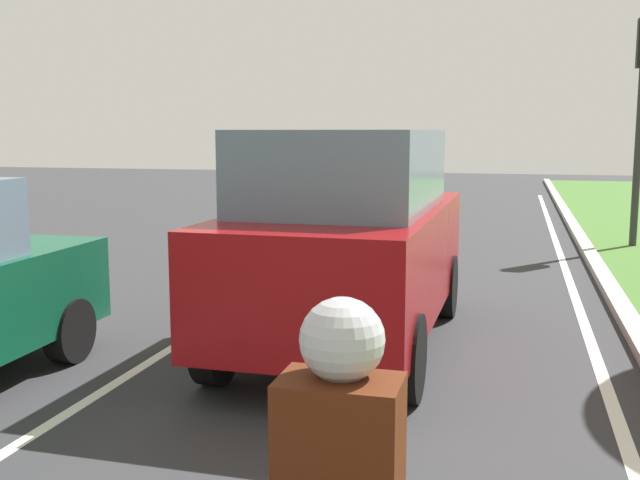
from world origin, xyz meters
name	(u,v)px	position (x,y,z in m)	size (l,w,h in m)	color
ground_plane	(341,270)	(0.00, 14.00, 0.00)	(60.00, 60.00, 0.00)	#2D2D30
lane_line_center	(300,268)	(-0.70, 14.00, 0.00)	(0.12, 32.00, 0.01)	silver
lane_line_right_edge	(569,281)	(3.60, 14.00, 0.00)	(0.12, 32.00, 0.01)	silver
curb_right	(604,279)	(4.10, 14.00, 0.06)	(0.24, 48.00, 0.12)	#9E9B93
car_suv_ahead	(348,238)	(1.08, 9.72, 1.17)	(2.01, 4.52, 2.28)	maroon
rider_person	(342,460)	(2.23, 4.45, 1.19)	(0.50, 0.40, 1.16)	#4C1E0C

